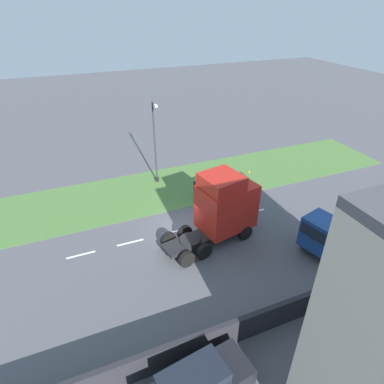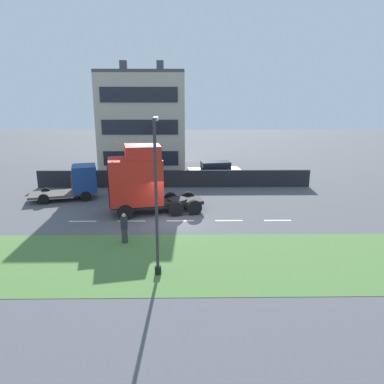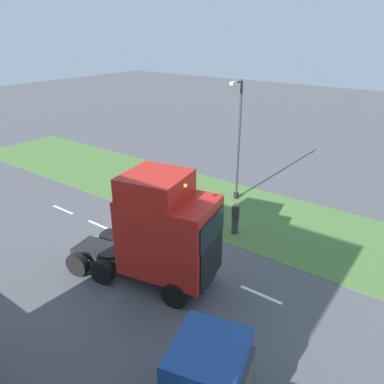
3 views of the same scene
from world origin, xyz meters
name	(u,v)px [view 3 (image 3 of 3)]	position (x,y,z in m)	size (l,w,h in m)	color
ground_plane	(154,249)	(0.00, 0.00, 0.00)	(120.00, 120.00, 0.00)	#515156
grass_verge	(221,205)	(-6.00, 0.00, 0.01)	(7.00, 44.00, 0.01)	#4C7538
lane_markings	(143,244)	(0.00, -0.70, 0.00)	(0.16, 14.60, 0.00)	white
lorry_cab	(163,232)	(1.64, 2.11, 2.38)	(3.68, 6.71, 4.91)	black
lamp_post	(238,147)	(-7.32, 0.22, 3.34)	(1.27, 0.30, 7.15)	black
pedestrian	(235,218)	(-3.62, 2.36, 0.84)	(0.39, 0.39, 1.72)	#333338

